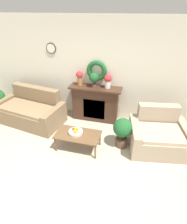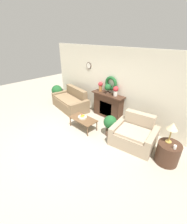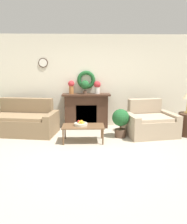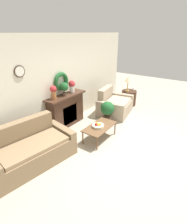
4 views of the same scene
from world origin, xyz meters
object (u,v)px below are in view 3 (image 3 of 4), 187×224
Objects in this scene: fireplace at (86,110)px; loveseat_right at (149,123)px; couch_left at (23,122)px; coffee_table at (83,127)px; fruit_bowl at (81,124)px; vase_on_mantel_left at (71,86)px; potted_plant_on_mantel at (85,85)px; vase_on_mantel_right at (97,86)px; potted_plant_floor_by_loveseat at (121,120)px.

fireplace reaches higher than loveseat_right.
couch_left is 1.81m from coffee_table.
fruit_bowl is at bearing -15.62° from couch_left.
potted_plant_on_mantel is at bearing -2.90° from vase_on_mantel_left.
vase_on_mantel_right reaches higher than potted_plant_floor_by_loveseat.
potted_plant_on_mantel is at bearing 85.62° from fruit_bowl.
fruit_bowl is 1.53m from vase_on_mantel_left.
couch_left is 5.07× the size of vase_on_mantel_left.
vase_on_mantel_left is at bearing 31.93° from couch_left.
coffee_table is 1.01m from potted_plant_floor_by_loveseat.
coffee_table is at bearing -93.35° from fireplace.
potted_plant_floor_by_loveseat is at bearing -36.48° from vase_on_mantel_left.
vase_on_mantel_left reaches higher than fruit_bowl.
coffee_table is 1.61m from vase_on_mantel_left.
vase_on_mantel_right is (0.32, 0.01, 0.71)m from fireplace.
coffee_table is at bearing -74.72° from vase_on_mantel_left.
potted_plant_floor_by_loveseat is at bearing 17.25° from fruit_bowl.
vase_on_mantel_left reaches higher than coffee_table.
potted_plant_on_mantel is (0.10, 1.26, 0.82)m from fruit_bowl.
loveseat_right reaches higher than fruit_bowl.
fireplace is 0.99× the size of loveseat_right.
fireplace is 1.31m from coffee_table.
potted_plant_on_mantel reaches higher than potted_plant_floor_by_loveseat.
couch_left is at bearing -162.53° from potted_plant_on_mantel.
vase_on_mantel_right is at bearing -0.00° from vase_on_mantel_left.
potted_plant_floor_by_loveseat is (2.60, -0.41, 0.12)m from couch_left.
potted_plant_on_mantel reaches higher than fruit_bowl.
couch_left is 5.01× the size of potted_plant_on_mantel.
potted_plant_on_mantel is at bearing 146.75° from loveseat_right.
loveseat_right is 1.88m from fruit_bowl.
potted_plant_on_mantel reaches higher than vase_on_mantel_right.
coffee_table is 2.60× the size of vase_on_mantel_left.
fireplace reaches higher than potted_plant_floor_by_loveseat.
couch_left is 2.66× the size of potted_plant_floor_by_loveseat.
coffee_table is at bearing -91.75° from potted_plant_on_mantel.
vase_on_mantel_right is (0.40, 1.30, 0.86)m from coffee_table.
coffee_table is 1.36× the size of potted_plant_floor_by_loveseat.
fireplace reaches higher than fruit_bowl.
potted_plant_floor_by_loveseat is (1.31, -0.97, -0.79)m from vase_on_mantel_left.
loveseat_right is 1.80m from vase_on_mantel_right.
couch_left is 1.76m from fruit_bowl.
vase_on_mantel_left is 0.99× the size of potted_plant_on_mantel.
fruit_bowl is at bearing -173.90° from loveseat_right.
vase_on_mantel_left is at bearing 180.00° from vase_on_mantel_right.
vase_on_mantel_left reaches higher than fireplace.
loveseat_right is at bearing -23.80° from potted_plant_on_mantel.
potted_plant_on_mantel is (1.69, 0.53, 0.94)m from couch_left.
coffee_table is (-1.75, -0.53, 0.05)m from loveseat_right.
fruit_bowl is (-0.13, -1.27, -0.07)m from fireplace.
fireplace is 1.90× the size of potted_plant_floor_by_loveseat.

